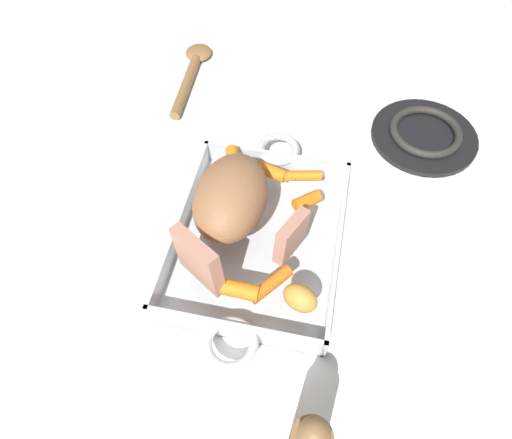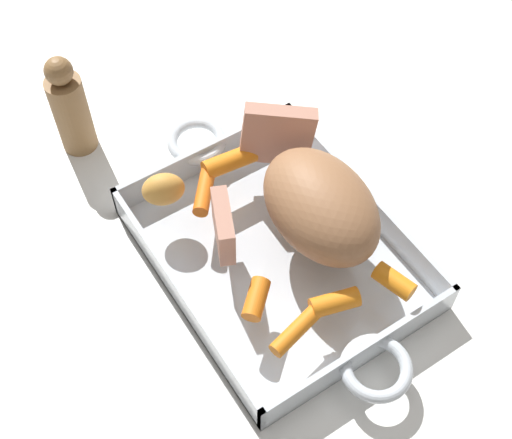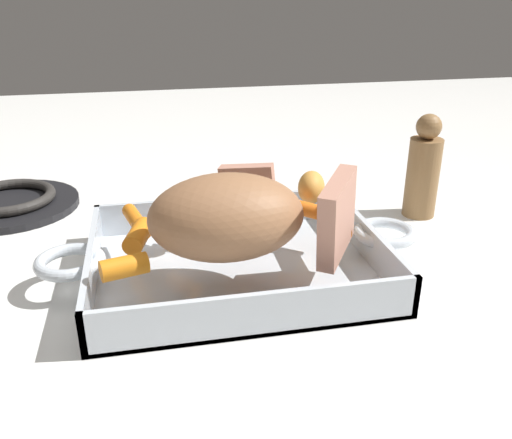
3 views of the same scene
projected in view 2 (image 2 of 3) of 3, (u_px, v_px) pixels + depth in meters
name	position (u px, v px, depth m)	size (l,w,h in m)	color
ground_plane	(276.00, 258.00, 0.81)	(2.29, 2.29, 0.00)	white
roasting_dish	(276.00, 252.00, 0.80)	(0.42, 0.25, 0.05)	silver
pork_roast	(321.00, 206.00, 0.74)	(0.15, 0.10, 0.09)	#9A6945
roast_slice_outer	(223.00, 226.00, 0.74)	(0.02, 0.06, 0.06)	tan
roast_slice_thick	(277.00, 135.00, 0.80)	(0.02, 0.08, 0.08)	tan
baby_carrot_long	(256.00, 299.00, 0.71)	(0.02, 0.02, 0.04)	orange
baby_carrot_center_left	(205.00, 190.00, 0.79)	(0.02, 0.02, 0.07)	orange
baby_carrot_center_right	(333.00, 303.00, 0.71)	(0.02, 0.02, 0.05)	orange
baby_carrot_short	(229.00, 161.00, 0.81)	(0.02, 0.02, 0.06)	orange
baby_carrot_northwest	(394.00, 281.00, 0.73)	(0.02, 0.02, 0.04)	orange
baby_carrot_southwest	(299.00, 327.00, 0.70)	(0.02, 0.02, 0.07)	orange
potato_golden_large	(163.00, 189.00, 0.78)	(0.05, 0.03, 0.04)	gold
pepper_mill	(70.00, 108.00, 0.85)	(0.04, 0.04, 0.14)	olive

